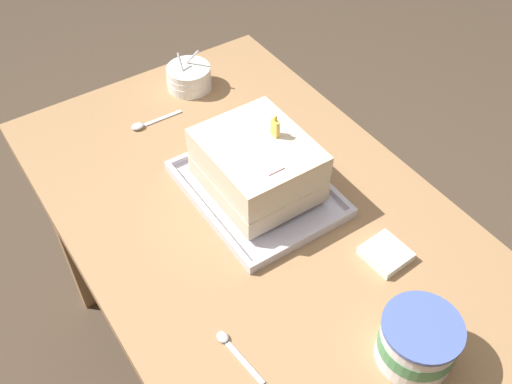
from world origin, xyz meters
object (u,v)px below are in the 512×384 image
(birthday_cake, at_px, (257,165))
(serving_spoon_by_bowls, at_px, (144,124))
(ice_cream_tub, at_px, (418,341))
(bowl_stack, at_px, (189,77))
(foil_tray, at_px, (257,190))
(napkin_pile, at_px, (386,254))
(serving_spoon_near_tray, at_px, (231,346))

(birthday_cake, distance_m, serving_spoon_by_bowls, 0.38)
(ice_cream_tub, bearing_deg, birthday_cake, -179.33)
(ice_cream_tub, bearing_deg, bowl_stack, 176.13)
(foil_tray, relative_size, ice_cream_tub, 2.60)
(birthday_cake, height_order, napkin_pile, birthday_cake)
(birthday_cake, bearing_deg, serving_spoon_by_bowls, -162.53)
(foil_tray, bearing_deg, bowl_stack, 171.03)
(birthday_cake, xyz_separation_m, napkin_pile, (0.30, 0.12, -0.08))
(ice_cream_tub, height_order, serving_spoon_near_tray, ice_cream_tub)
(foil_tray, bearing_deg, serving_spoon_by_bowls, -162.53)
(foil_tray, bearing_deg, birthday_cake, 90.00)
(foil_tray, height_order, serving_spoon_by_bowls, foil_tray)
(bowl_stack, bearing_deg, ice_cream_tub, -3.87)
(napkin_pile, bearing_deg, bowl_stack, -176.23)
(foil_tray, xyz_separation_m, bowl_stack, (-0.43, 0.07, 0.02))
(bowl_stack, distance_m, ice_cream_tub, 0.92)
(foil_tray, height_order, bowl_stack, bowl_stack)
(foil_tray, distance_m, ice_cream_tub, 0.49)
(serving_spoon_near_tray, bearing_deg, serving_spoon_by_bowls, 167.34)
(birthday_cake, xyz_separation_m, bowl_stack, (-0.43, 0.07, -0.06))
(birthday_cake, distance_m, ice_cream_tub, 0.49)
(foil_tray, height_order, ice_cream_tub, ice_cream_tub)
(serving_spoon_by_bowls, height_order, napkin_pile, napkin_pile)
(ice_cream_tub, distance_m, serving_spoon_near_tray, 0.33)
(birthday_cake, relative_size, ice_cream_tub, 1.77)
(birthday_cake, bearing_deg, napkin_pile, 21.33)
(bowl_stack, bearing_deg, birthday_cake, -8.97)
(serving_spoon_near_tray, height_order, serving_spoon_by_bowls, serving_spoon_by_bowls)
(bowl_stack, relative_size, napkin_pile, 1.33)
(napkin_pile, bearing_deg, birthday_cake, -158.67)
(bowl_stack, distance_m, serving_spoon_near_tray, 0.79)
(ice_cream_tub, distance_m, serving_spoon_by_bowls, 0.85)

